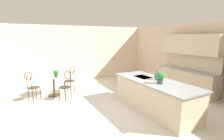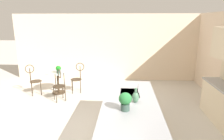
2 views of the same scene
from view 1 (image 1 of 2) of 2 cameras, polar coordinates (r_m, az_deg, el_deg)
The scene contains 14 objects.
ground_plane at distance 5.11m, azimuth 4.25°, elevation -14.09°, with size 40.00×40.00×0.00m, color beige.
wall_back at distance 7.34m, azimuth 29.22°, elevation 3.31°, with size 9.00×0.12×2.70m, color beige.
wall_left_window at distance 8.55m, azimuth -11.35°, elevation 5.45°, with size 0.12×7.80×2.70m, color beige.
kitchen_island at distance 5.21m, azimuth 14.12°, elevation -8.40°, with size 2.80×1.06×0.92m.
back_counter_run at distance 7.35m, azimuth 24.05°, elevation -3.05°, with size 2.44×0.64×1.52m.
upper_cabinet_run at distance 7.13m, azimuth 24.83°, elevation 7.95°, with size 2.40×0.36×0.76m.
bistro_table at distance 6.65m, azimuth -19.15°, elevation -4.52°, with size 0.80×0.80×0.74m.
chair_near_window at distance 6.35m, azimuth -25.56°, elevation -4.57°, with size 0.51×0.52×1.04m.
chair_by_island at distance 6.87m, azimuth -13.99°, elevation -2.64°, with size 0.45×0.51×1.04m.
chair_toward_desk at distance 6.02m, azimuth -15.39°, elevation -4.68°, with size 0.53×0.53×1.04m.
sink_faucet at distance 5.56m, azimuth 11.95°, elevation -0.97°, with size 0.02×0.02×0.22m, color #B2B5BA.
potted_plant_on_table at distance 6.46m, azimuth -18.49°, elevation -0.97°, with size 0.18×0.18×0.25m.
potted_plant_counter_near at distance 4.75m, azimuth 16.09°, elevation -2.33°, with size 0.23×0.23×0.32m.
vase_on_counter at distance 5.15m, azimuth 14.86°, elevation -2.09°, with size 0.13×0.13×0.29m.
Camera 1 is at (3.86, -2.53, 2.19)m, focal length 26.90 mm.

